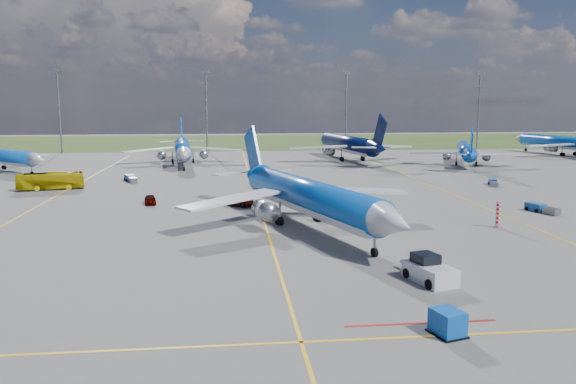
{
  "coord_description": "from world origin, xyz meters",
  "views": [
    {
      "loc": [
        -4.09,
        -51.01,
        14.03
      ],
      "look_at": [
        2.52,
        10.89,
        4.0
      ],
      "focal_mm": 35.0,
      "sensor_mm": 36.0,
      "label": 1
    }
  ],
  "objects": [
    {
      "name": "baggage_tug_c",
      "position": [
        -21.5,
        50.59,
        0.5
      ],
      "size": [
        3.0,
        4.91,
        1.08
      ],
      "rotation": [
        0.0,
        0.0,
        0.39
      ],
      "color": "navy",
      "rests_on": "ground"
    },
    {
      "name": "ground",
      "position": [
        0.0,
        0.0,
        0.0
      ],
      "size": [
        400.0,
        400.0,
        0.0
      ],
      "primitive_type": "plane",
      "color": "#585856",
      "rests_on": "ground"
    },
    {
      "name": "service_car_a",
      "position": [
        -14.99,
        27.25,
        0.63
      ],
      "size": [
        2.1,
        3.92,
        1.27
      ],
      "primitive_type": "imported",
      "rotation": [
        0.0,
        0.0,
        0.17
      ],
      "color": "#999999",
      "rests_on": "ground"
    },
    {
      "name": "apron_bus",
      "position": [
        -32.71,
        42.15,
        1.44
      ],
      "size": [
        10.6,
        4.69,
        2.87
      ],
      "primitive_type": "imported",
      "rotation": [
        0.0,
        0.0,
        1.8
      ],
      "color": "#C2AC0B",
      "rests_on": "ground"
    },
    {
      "name": "service_car_c",
      "position": [
        6.85,
        39.49,
        0.76
      ],
      "size": [
        5.21,
        5.16,
        1.51
      ],
      "primitive_type": "imported",
      "rotation": [
        0.0,
        0.0,
        -0.8
      ],
      "color": "#999999",
      "rests_on": "ground"
    },
    {
      "name": "pushback_tug",
      "position": [
        11.5,
        -9.74,
        0.86
      ],
      "size": [
        3.48,
        6.41,
        2.13
      ],
      "rotation": [
        0.0,
        0.0,
        0.28
      ],
      "color": "silver",
      "rests_on": "ground"
    },
    {
      "name": "service_car_b",
      "position": [
        -2.82,
        24.52,
        0.66
      ],
      "size": [
        5.14,
        4.46,
        1.32
      ],
      "primitive_type": "imported",
      "rotation": [
        0.0,
        0.0,
        0.97
      ],
      "color": "#999999",
      "rests_on": "ground"
    },
    {
      "name": "uld_container",
      "position": [
        9.0,
        -19.84,
        0.77
      ],
      "size": [
        2.02,
        2.28,
        1.54
      ],
      "primitive_type": "cube",
      "rotation": [
        0.0,
        0.0,
        0.29
      ],
      "color": "blue",
      "rests_on": "ground"
    },
    {
      "name": "taxiway_lines",
      "position": [
        0.17,
        27.7,
        0.01
      ],
      "size": [
        60.25,
        160.0,
        0.02
      ],
      "color": "yellow",
      "rests_on": "ground"
    },
    {
      "name": "main_airliner",
      "position": [
        4.79,
        10.2,
        0.0
      ],
      "size": [
        41.67,
        47.66,
        10.48
      ],
      "primitive_type": null,
      "rotation": [
        0.0,
        0.0,
        0.32
      ],
      "color": "blue",
      "rests_on": "ground"
    },
    {
      "name": "bg_jet_nw",
      "position": [
        -50.56,
        68.56,
        0.0
      ],
      "size": [
        41.68,
        40.62,
        8.69
      ],
      "primitive_type": null,
      "rotation": [
        0.0,
        0.0,
        0.88
      ],
      "color": "blue",
      "rests_on": "ground"
    },
    {
      "name": "bg_jet_nnw",
      "position": [
        -14.32,
        77.63,
        0.0
      ],
      "size": [
        32.33,
        40.48,
        9.94
      ],
      "primitive_type": null,
      "rotation": [
        0.0,
        0.0,
        0.09
      ],
      "color": "blue",
      "rests_on": "ground"
    },
    {
      "name": "bg_jet_n",
      "position": [
        24.96,
        83.01,
        0.0
      ],
      "size": [
        38.77,
        47.34,
        11.24
      ],
      "primitive_type": null,
      "rotation": [
        0.0,
        0.0,
        3.29
      ],
      "color": "#071241",
      "rests_on": "ground"
    },
    {
      "name": "floodlight_masts",
      "position": [
        10.0,
        110.0,
        12.56
      ],
      "size": [
        202.2,
        0.5,
        22.7
      ],
      "color": "slate",
      "rests_on": "ground"
    },
    {
      "name": "grass_strip",
      "position": [
        0.0,
        150.0,
        0.0
      ],
      "size": [
        400.0,
        80.0,
        0.01
      ],
      "primitive_type": "cube",
      "color": "#2D4719",
      "rests_on": "ground"
    },
    {
      "name": "bg_jet_ne",
      "position": [
        49.31,
        70.25,
        0.0
      ],
      "size": [
        36.26,
        41.08,
        8.95
      ],
      "primitive_type": null,
      "rotation": [
        0.0,
        0.0,
        2.79
      ],
      "color": "blue",
      "rests_on": "ground"
    },
    {
      "name": "baggage_tug_w",
      "position": [
        35.73,
        15.82,
        0.49
      ],
      "size": [
        2.69,
        4.78,
        1.04
      ],
      "rotation": [
        0.0,
        0.0,
        0.34
      ],
      "color": "#1B53A2",
      "rests_on": "ground"
    },
    {
      "name": "bg_jet_ene",
      "position": [
        84.06,
        89.19,
        0.0
      ],
      "size": [
        37.57,
        43.73,
        9.8
      ],
      "primitive_type": null,
      "rotation": [
        0.0,
        0.0,
        3.42
      ],
      "color": "blue",
      "rests_on": "ground"
    },
    {
      "name": "baggage_tug_e",
      "position": [
        40.59,
        38.97,
        0.45
      ],
      "size": [
        2.52,
        4.41,
        0.96
      ],
      "rotation": [
        0.0,
        0.0,
        -0.34
      ],
      "color": "#1A379C",
      "rests_on": "ground"
    },
    {
      "name": "warning_post",
      "position": [
        26.0,
        8.0,
        1.5
      ],
      "size": [
        0.5,
        0.5,
        3.0
      ],
      "primitive_type": "cylinder",
      "color": "red",
      "rests_on": "ground"
    }
  ]
}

